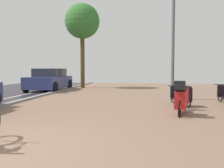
# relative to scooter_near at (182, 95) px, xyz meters

# --- Properties ---
(ground) EXTENTS (21.00, 40.00, 0.13)m
(ground) POSITION_rel_scooter_near_xyz_m (-2.59, -5.45, -0.41)
(ground) COLOR #2B252C
(scooter_near) EXTENTS (0.73, 1.72, 0.76)m
(scooter_near) POSITION_rel_scooter_near_xyz_m (0.00, 0.00, 0.00)
(scooter_near) COLOR black
(scooter_near) RESTS_ON ground
(scooter_far) EXTENTS (0.75, 1.78, 1.03)m
(scooter_far) POSITION_rel_scooter_near_xyz_m (-0.32, -1.80, 0.07)
(scooter_far) COLOR black
(scooter_far) RESTS_ON ground
(parked_car_far) EXTENTS (1.94, 3.98, 1.37)m
(parked_car_far) POSITION_rel_scooter_near_xyz_m (-7.29, 5.90, 0.26)
(parked_car_far) COLOR navy
(parked_car_far) RESTS_ON ground
(lamp_post) EXTENTS (0.20, 0.52, 5.57)m
(lamp_post) POSITION_rel_scooter_near_xyz_m (-0.14, 1.82, 2.71)
(lamp_post) COLOR slate
(lamp_post) RESTS_ON ground
(street_tree) EXTENTS (2.47, 2.47, 5.96)m
(street_tree) POSITION_rel_scooter_near_xyz_m (-5.69, 8.13, 4.28)
(street_tree) COLOR brown
(street_tree) RESTS_ON ground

